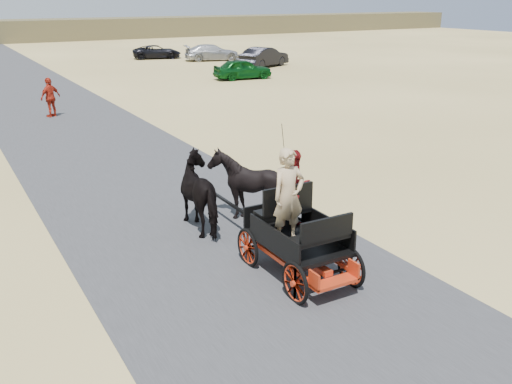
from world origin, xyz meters
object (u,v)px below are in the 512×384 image
pedestrian (50,97)px  car_d (157,52)px  carriage (297,257)px  horse_right (247,185)px  car_c (212,52)px  car_a (243,69)px  horse_left (204,193)px  car_b (264,57)px

pedestrian → car_d: (12.65, 20.81, -0.31)m
carriage → car_d: 40.42m
horse_right → car_c: horse_right is taller
car_c → carriage: bearing=171.4°
carriage → car_a: bearing=63.7°
carriage → car_d: size_ratio=0.60×
horse_left → car_a: 24.67m
horse_left → pedestrian: bearing=-88.1°
horse_right → car_a: size_ratio=0.46×
pedestrian → car_c: (16.05, 17.10, -0.21)m
car_c → horse_left: bearing=168.7°
carriage → horse_right: size_ratio=1.41×
pedestrian → car_c: bearing=-162.6°
car_c → horse_right: bearing=170.3°
car_b → car_c: bearing=-10.2°
carriage → car_b: bearing=60.5°
car_b → car_d: car_b is taller
pedestrian → car_a: 14.49m
horse_left → car_d: size_ratio=0.50×
horse_left → car_b: size_ratio=0.45×
carriage → horse_left: bearing=100.4°
horse_left → car_a: bearing=-120.6°
car_c → pedestrian: bearing=151.4°
pedestrian → horse_left: bearing=62.5°
horse_right → car_d: horse_right is taller
horse_left → car_d: bearing=-108.8°
car_a → car_b: (4.48, 4.87, 0.09)m
carriage → car_c: car_c is taller
car_c → car_a: bearing=179.0°
horse_right → pedestrian: bearing=-83.9°
car_d → pedestrian: bearing=162.7°
carriage → pedestrian: pedestrian is taller
car_a → car_c: car_c is taller
pedestrian → car_d: bearing=-150.7°
car_c → car_d: car_c is taller
pedestrian → car_c: 23.45m
car_b → car_a: bearing=113.3°
car_a → car_c: 11.18m
pedestrian → car_d: pedestrian is taller
horse_right → car_a: bearing=-118.3°
carriage → car_a: size_ratio=0.65×
horse_left → car_c: horse_left is taller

